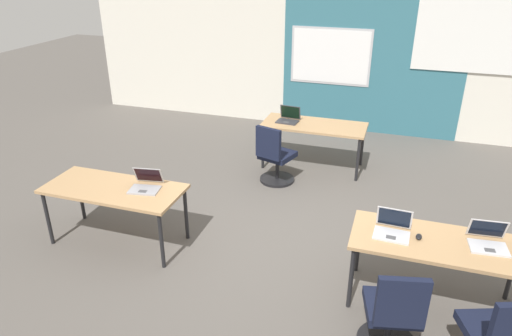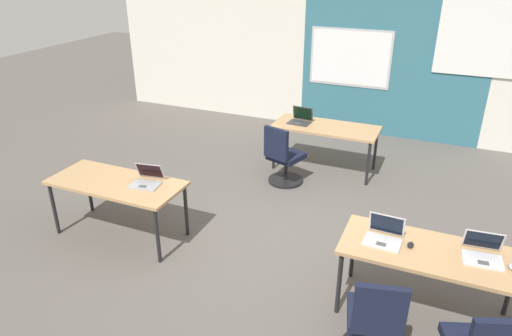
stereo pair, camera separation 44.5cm
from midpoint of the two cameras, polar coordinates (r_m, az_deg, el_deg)
ground_plane at (r=5.67m, az=0.01°, el=-8.77°), size 24.00×24.00×0.00m
back_wall_assembly at (r=8.96m, az=8.84°, el=13.57°), size 10.00×0.27×2.80m
desk_near_left at (r=5.62m, az=-19.24°, el=-2.85°), size 1.60×0.70×0.72m
desk_near_right at (r=4.62m, az=18.91°, el=-9.22°), size 1.60×0.70×0.72m
desk_far_center at (r=7.28m, az=5.40°, el=4.90°), size 1.60×0.70×0.72m
laptop_near_right_end at (r=4.67m, az=24.19°, el=-8.24°), size 0.36×0.34×0.23m
laptop_near_right_inner at (r=4.56m, az=13.74°, el=-7.37°), size 0.34×0.30×0.23m
mouse_near_right_inner at (r=4.57m, az=16.76°, el=-8.15°), size 0.06×0.10×0.03m
chair_near_right_inner at (r=4.18m, az=13.40°, el=-17.51°), size 0.53×0.58×0.92m
laptop_far_left at (r=7.34m, az=2.26°, el=6.10°), size 0.35×0.31×0.23m
chair_far_left at (r=6.83m, az=0.47°, el=1.05°), size 0.55×0.60×0.92m
laptop_near_left_inner at (r=5.44m, az=-15.68°, el=-2.02°), size 0.38×0.37×0.22m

